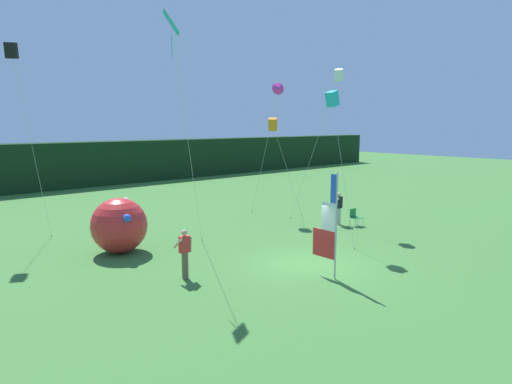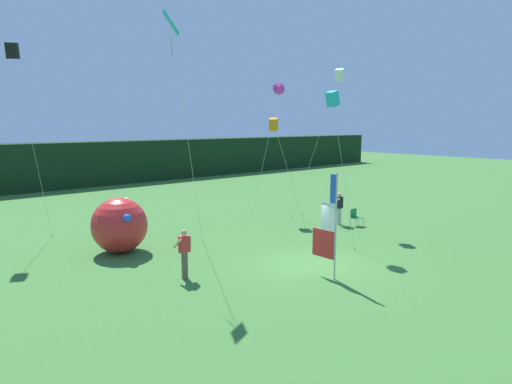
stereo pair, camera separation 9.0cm
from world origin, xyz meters
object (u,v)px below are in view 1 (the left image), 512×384
kite_black_box_4 (11,52)px  kite_white_box_0 (339,76)px  inflatable_balloon (119,225)px  kite_magenta_delta_2 (279,89)px  folding_chair (355,216)px  kite_orange_box_6 (273,125)px  person_near_banner (339,207)px  kite_cyan_diamond_5 (173,39)px  kite_cyan_box_1 (332,99)px  banner_flag (329,227)px  person_mid_field (185,253)px

kite_black_box_4 → kite_white_box_0: bearing=-28.1°
inflatable_balloon → kite_magenta_delta_2: bearing=7.1°
folding_chair → kite_orange_box_6: 6.69m
person_near_banner → inflatable_balloon: size_ratio=0.74×
kite_magenta_delta_2 → kite_cyan_diamond_5: (-9.35, -4.17, 0.99)m
kite_black_box_4 → kite_cyan_diamond_5: size_ratio=0.96×
folding_chair → kite_black_box_4: 17.84m
inflatable_balloon → kite_cyan_box_1: kite_cyan_box_1 is taller
kite_white_box_0 → kite_orange_box_6: 4.35m
banner_flag → person_mid_field: (-3.79, 3.15, -0.84)m
banner_flag → kite_white_box_0: (7.21, 5.38, 5.95)m
person_mid_field → kite_cyan_diamond_5: bearing=64.5°
kite_magenta_delta_2 → kite_orange_box_6: (-0.77, -0.36, -2.02)m
kite_white_box_0 → kite_cyan_diamond_5: (-10.24, -0.65, 0.51)m
inflatable_balloon → kite_magenta_delta_2: size_ratio=0.30×
folding_chair → kite_magenta_delta_2: size_ratio=0.12×
folding_chair → kite_orange_box_6: bearing=110.7°
inflatable_balloon → kite_cyan_diamond_5: bearing=-70.4°
folding_chair → kite_cyan_box_1: kite_cyan_box_1 is taller
kite_cyan_box_1 → kite_orange_box_6: kite_cyan_box_1 is taller
person_mid_field → kite_orange_box_6: 11.59m
kite_magenta_delta_2 → kite_black_box_4: kite_black_box_4 is taller
inflatable_balloon → kite_cyan_box_1: bearing=-30.2°
kite_magenta_delta_2 → person_mid_field: bearing=-150.4°
banner_flag → kite_orange_box_6: bearing=57.0°
person_near_banner → kite_orange_box_6: size_ratio=0.30×
person_mid_field → kite_magenta_delta_2: kite_magenta_delta_2 is taller
kite_magenta_delta_2 → kite_cyan_diamond_5: size_ratio=0.84×
kite_black_box_4 → kite_orange_box_6: 12.94m
person_mid_field → inflatable_balloon: (-0.28, 4.46, 0.22)m
kite_cyan_diamond_5 → folding_chair: bearing=-3.6°
person_near_banner → kite_white_box_0: kite_white_box_0 is taller
folding_chair → kite_orange_box_6: (-1.69, 4.45, 4.70)m
inflatable_balloon → kite_white_box_0: kite_white_box_0 is taller
person_near_banner → folding_chair: size_ratio=1.92×
person_near_banner → kite_magenta_delta_2: kite_magenta_delta_2 is taller
kite_orange_box_6 → person_mid_field: bearing=-150.0°
person_mid_field → kite_orange_box_6: bearing=30.0°
person_mid_field → kite_magenta_delta_2: size_ratio=0.23×
kite_cyan_box_1 → kite_black_box_4: bearing=136.7°
kite_white_box_0 → kite_black_box_4: (-13.54, 7.22, 0.65)m
inflatable_balloon → kite_black_box_4: bearing=114.5°
person_near_banner → kite_orange_box_6: kite_orange_box_6 is taller
person_mid_field → inflatable_balloon: bearing=93.6°
inflatable_balloon → kite_orange_box_6: kite_orange_box_6 is taller
person_near_banner → person_mid_field: bearing=-171.1°
banner_flag → kite_white_box_0: bearing=36.7°
person_mid_field → kite_black_box_4: 12.29m
folding_chair → kite_cyan_box_1: (-3.42, -1.04, 5.79)m
kite_cyan_diamond_5 → person_near_banner: bearing=0.5°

